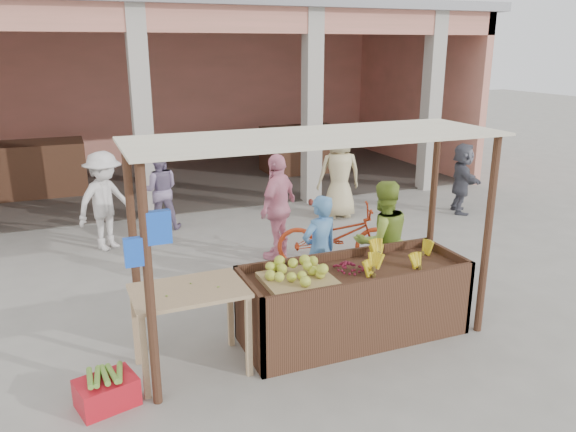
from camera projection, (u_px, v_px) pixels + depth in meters
name	position (u px, v px, depth m)	size (l,w,h in m)	color
ground	(314.00, 343.00, 6.44)	(60.00, 60.00, 0.00)	gray
market_building	(165.00, 70.00, 13.59)	(14.40, 6.40, 4.20)	#E78A79
fruit_stall	(354.00, 304.00, 6.50)	(2.60, 0.95, 0.80)	#4F301F
stall_awning	(313.00, 174.00, 5.91)	(4.09, 1.35, 2.39)	#4F301F
banana_heap	(396.00, 257.00, 6.58)	(1.04, 0.57, 0.19)	yellow
melon_tray	(298.00, 275.00, 6.08)	(0.76, 0.65, 0.20)	#A18553
berry_heap	(347.00, 266.00, 6.38)	(0.44, 0.36, 0.14)	maroon
side_table	(189.00, 302.00, 5.70)	(1.15, 0.78, 0.92)	tan
papaya_pile	(188.00, 280.00, 5.63)	(0.67, 0.38, 0.19)	#4B832A
red_crate	(107.00, 392.00, 5.29)	(0.53, 0.38, 0.28)	red
plantain_bundle	(105.00, 376.00, 5.24)	(0.44, 0.31, 0.09)	olive
produce_sacks	(317.00, 192.00, 11.99)	(0.74, 0.46, 0.56)	maroon
vendor_blue	(320.00, 248.00, 7.17)	(0.60, 0.44, 1.59)	#528BCB
vendor_green	(382.00, 238.00, 7.37)	(0.82, 0.48, 1.71)	#90B13A
motorcycle	(336.00, 235.00, 8.60)	(1.90, 0.66, 0.99)	#AA3314
shopper_a	(105.00, 197.00, 9.19)	(1.14, 0.57, 1.78)	silver
shopper_b	(278.00, 203.00, 8.80)	(1.06, 0.56, 1.80)	pink
shopper_c	(339.00, 169.00, 10.92)	(0.93, 0.61, 1.94)	tan
shopper_d	(462.00, 176.00, 11.28)	(1.39, 0.57, 1.50)	#50515D
shopper_f	(159.00, 186.00, 10.24)	(0.79, 0.46, 1.63)	gray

